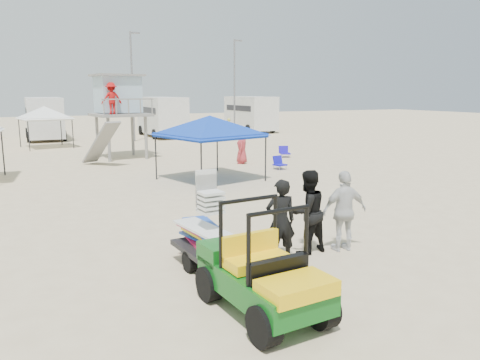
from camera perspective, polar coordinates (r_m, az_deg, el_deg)
name	(u,v)px	position (r m, az deg, el deg)	size (l,w,h in m)	color
ground	(278,264)	(10.26, 4.70, -10.21)	(140.00, 140.00, 0.00)	beige
utility_cart	(262,265)	(7.78, 2.76, -10.27)	(1.42, 2.55, 1.87)	#0D5315
surf_trailer	(210,234)	(9.83, -3.65, -6.53)	(1.30, 2.19, 1.83)	black
man_left	(281,221)	(10.16, 4.97, -4.98)	(0.67, 0.44, 1.83)	black
man_mid	(307,212)	(10.79, 8.22, -3.85)	(0.94, 0.73, 1.93)	black
man_right	(344,211)	(11.08, 12.61, -3.72)	(1.11, 0.46, 1.89)	silver
lifeguard_tower	(118,97)	(26.96, -14.70, 9.71)	(3.17, 3.17, 4.51)	gray
canopy_blue	(210,119)	(19.42, -3.71, 7.43)	(4.21, 4.21, 3.11)	black
canopy_white_c	(44,108)	(33.67, -22.78, 8.05)	(3.36, 3.36, 3.14)	black
beach_chair_b	(279,163)	(22.58, 4.76, 2.12)	(0.65, 0.70, 0.64)	#1210B6
beach_chair_c	(284,152)	(26.79, 5.43, 3.46)	(0.68, 0.75, 0.64)	#1B10B0
rv_mid_left	(44,116)	(39.86, -22.79, 7.18)	(2.65, 6.50, 3.25)	silver
rv_mid_right	(162,115)	(39.82, -9.54, 7.85)	(2.64, 7.00, 3.25)	silver
rv_far_right	(250,112)	(44.48, 1.25, 8.27)	(2.64, 6.60, 3.25)	silver
light_pole_left	(132,87)	(36.14, -12.98, 10.95)	(0.14, 0.14, 8.00)	slate
light_pole_right	(234,88)	(40.45, -0.68, 11.15)	(0.14, 0.14, 8.00)	slate
distant_beachgoers	(237,139)	(28.40, -0.40, 4.98)	(6.21, 14.76, 1.74)	#CFC94D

